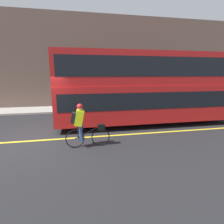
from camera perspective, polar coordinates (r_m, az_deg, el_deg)
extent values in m
plane|color=#232326|center=(7.84, -23.68, -8.15)|extent=(80.00, 80.00, 0.00)
cube|color=yellow|center=(7.68, -23.95, -8.56)|extent=(50.00, 0.14, 0.01)
cube|color=#A8A399|center=(13.49, -18.38, 0.79)|extent=(60.00, 2.28, 0.11)
cube|color=brown|center=(14.57, -18.70, 15.40)|extent=(60.00, 0.30, 7.10)
cylinder|color=black|center=(10.90, 24.55, -0.04)|extent=(0.96, 0.30, 0.96)
cylinder|color=black|center=(8.92, -6.49, -1.52)|extent=(0.96, 0.30, 0.96)
cube|color=#B21919|center=(9.42, 10.79, 3.41)|extent=(9.10, 2.43, 1.78)
cube|color=black|center=(9.39, 10.84, 4.69)|extent=(8.74, 2.45, 0.78)
cube|color=#B21919|center=(9.32, 11.21, 13.62)|extent=(9.10, 2.33, 1.56)
cube|color=black|center=(9.32, 11.23, 14.10)|extent=(8.74, 2.35, 0.88)
torus|color=black|center=(6.48, -3.74, -8.17)|extent=(0.67, 0.04, 0.67)
torus|color=black|center=(6.44, -11.99, -8.56)|extent=(0.67, 0.04, 0.67)
cylinder|color=black|center=(6.37, -7.91, -6.58)|extent=(0.94, 0.03, 0.46)
cylinder|color=black|center=(6.36, -11.08, -6.44)|extent=(0.03, 0.03, 0.49)
cube|color=black|center=(6.37, -3.52, -4.99)|extent=(0.26, 0.16, 0.22)
cube|color=#D8EA19|center=(6.21, -10.69, -1.90)|extent=(0.37, 0.32, 0.58)
cube|color=black|center=(6.21, -12.54, -1.80)|extent=(0.21, 0.26, 0.38)
cylinder|color=#384C7A|center=(6.46, -10.14, -6.57)|extent=(0.21, 0.11, 0.60)
cylinder|color=#384C7A|center=(6.29, -10.11, -7.10)|extent=(0.19, 0.11, 0.60)
sphere|color=tan|center=(6.14, -10.45, 1.34)|extent=(0.19, 0.19, 0.19)
sphere|color=red|center=(6.13, -10.46, 1.73)|extent=(0.21, 0.21, 0.21)
cylinder|color=#59595B|center=(14.03, 10.22, 6.64)|extent=(0.07, 0.07, 2.31)
cube|color=white|center=(13.93, 10.43, 10.40)|extent=(0.36, 0.02, 0.36)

